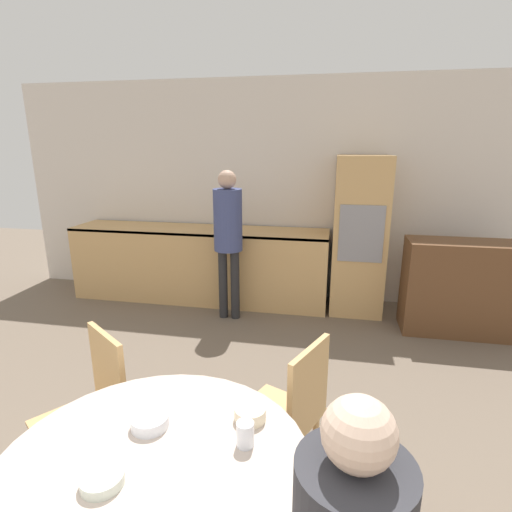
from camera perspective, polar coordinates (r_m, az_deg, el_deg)
name	(u,v)px	position (r m, az deg, el deg)	size (l,w,h in m)	color
wall_back	(293,193)	(4.86, 5.38, 9.01)	(6.97, 0.05, 2.60)	silver
kitchen_counter	(200,263)	(4.92, -8.04, -0.99)	(3.08, 0.60, 0.89)	tan
oven_unit	(359,236)	(4.58, 14.51, 2.78)	(0.57, 0.59, 1.75)	tan
sideboard	(462,288)	(4.49, 27.31, -4.07)	(1.11, 0.45, 0.95)	brown
dining_table	(157,512)	(1.79, -13.94, -31.99)	(1.14, 1.14, 0.76)	brown
chair_far_left	(94,406)	(2.43, -22.16, -19.18)	(0.56, 0.56, 0.90)	tan
chair_far_right	(291,411)	(2.25, 5.08, -21.13)	(0.53, 0.53, 0.90)	tan
person_standing	(228,229)	(4.20, -4.02, 3.91)	(0.30, 0.30, 1.61)	#262628
cup	(245,434)	(1.63, -1.55, -24.08)	(0.07, 0.07, 0.10)	silver
bowl_near	(102,480)	(1.60, -21.10, -27.67)	(0.14, 0.14, 0.04)	silver
bowl_centre	(150,421)	(1.78, -14.92, -21.86)	(0.15, 0.15, 0.05)	silver
bowl_far	(250,414)	(1.76, -0.84, -21.59)	(0.13, 0.13, 0.05)	beige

